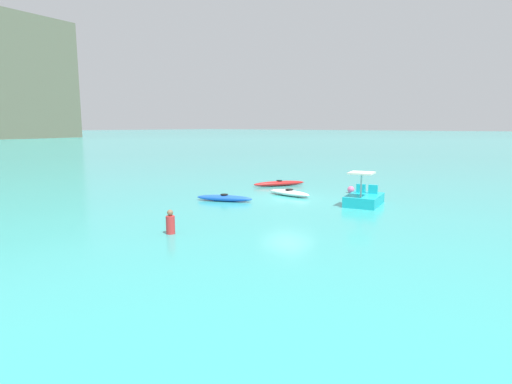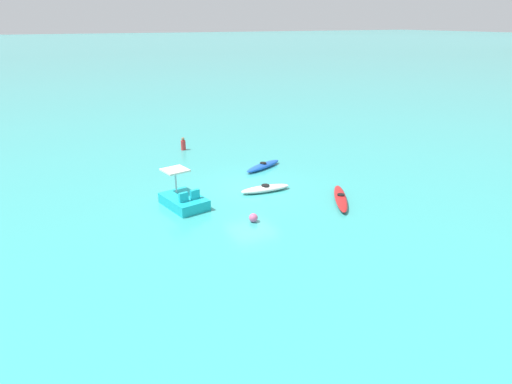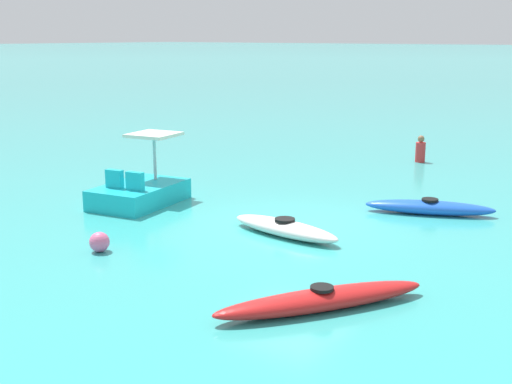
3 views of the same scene
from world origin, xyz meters
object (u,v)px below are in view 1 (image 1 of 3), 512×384
object	(u,v)px
kayak_red	(279,183)
buoy_pink	(351,190)
kayak_blue	(224,198)
pedal_boat_cyan	(364,198)
person_near_shore	(170,223)
kayak_white	(289,193)

from	to	relation	value
kayak_red	buoy_pink	bearing A→B (deg)	-87.44
kayak_red	buoy_pink	size ratio (longest dim) A/B	8.40
kayak_blue	buoy_pink	distance (m)	7.58
pedal_boat_cyan	buoy_pink	size ratio (longest dim) A/B	6.78
person_near_shore	kayak_blue	bearing A→B (deg)	25.90
buoy_pink	kayak_red	bearing A→B (deg)	92.56
kayak_white	pedal_boat_cyan	distance (m)	4.38
kayak_red	kayak_blue	bearing A→B (deg)	-171.09
kayak_white	person_near_shore	size ratio (longest dim) A/B	3.08
pedal_boat_cyan	person_near_shore	size ratio (longest dim) A/B	3.01
person_near_shore	buoy_pink	bearing A→B (deg)	-4.28
buoy_pink	pedal_boat_cyan	bearing A→B (deg)	-144.76
buoy_pink	person_near_shore	world-z (taller)	person_near_shore
kayak_blue	pedal_boat_cyan	world-z (taller)	pedal_boat_cyan
kayak_red	person_near_shore	size ratio (longest dim) A/B	3.73
buoy_pink	kayak_blue	bearing A→B (deg)	149.10
kayak_blue	kayak_white	xyz separation A→B (m)	(3.46, -1.69, 0.00)
kayak_white	pedal_boat_cyan	size ratio (longest dim) A/B	1.02
kayak_red	kayak_white	distance (m)	3.89
pedal_boat_cyan	person_near_shore	distance (m)	10.02
kayak_blue	buoy_pink	xyz separation A→B (m)	(6.51, -3.90, 0.03)
kayak_red	buoy_pink	world-z (taller)	buoy_pink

